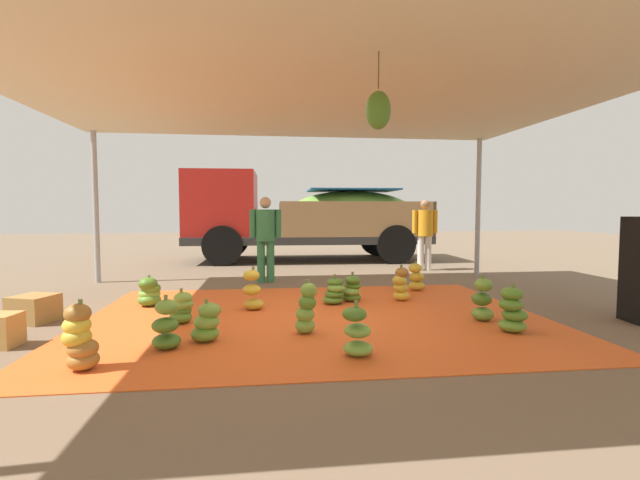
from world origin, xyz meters
name	(u,v)px	position (x,y,z in m)	size (l,w,h in m)	color
ground_plane	(298,281)	(0.00, 3.00, 0.00)	(40.00, 40.00, 0.00)	brown
tarp_orange	(316,317)	(0.00, 0.00, 0.01)	(5.75, 4.33, 0.01)	#E05B23
tent_canopy	(317,90)	(0.00, -0.09, 2.83)	(8.00, 7.00, 2.91)	#9EA0A5
banana_bunch_0	(352,289)	(0.65, 0.92, 0.19)	(0.36, 0.37, 0.44)	#518428
banana_bunch_1	(357,333)	(0.20, -1.58, 0.22)	(0.37, 0.37, 0.52)	#75A83D
banana_bunch_2	(80,339)	(-2.20, -1.65, 0.27)	(0.35, 0.32, 0.60)	#996628
banana_bunch_3	(416,278)	(1.91, 1.67, 0.22)	(0.34, 0.34, 0.50)	gold
banana_bunch_4	(512,311)	(2.09, -0.98, 0.24)	(0.42, 0.40, 0.55)	#60932D
banana_bunch_5	(401,285)	(1.38, 0.86, 0.24)	(0.33, 0.32, 0.55)	gold
banana_bunch_6	(207,323)	(-1.24, -0.92, 0.19)	(0.38, 0.36, 0.44)	#60932D
banana_bunch_7	(252,291)	(-0.81, 0.52, 0.26)	(0.30, 0.29, 0.59)	gold
banana_bunch_8	(166,327)	(-1.60, -1.16, 0.23)	(0.32, 0.36, 0.54)	#477523
banana_bunch_9	(334,292)	(0.36, 0.76, 0.18)	(0.39, 0.36, 0.43)	#518428
banana_bunch_10	(482,301)	(2.01, -0.45, 0.25)	(0.37, 0.37, 0.57)	#6B9E38
banana_bunch_11	(149,292)	(-2.28, 0.95, 0.20)	(0.44, 0.45, 0.44)	#518428
banana_bunch_12	(182,308)	(-1.64, -0.11, 0.19)	(0.36, 0.37, 0.42)	#518428
banana_bunch_13	(306,310)	(-0.19, -0.76, 0.27)	(0.32, 0.31, 0.60)	#75A83D
cargo_truck_main	(301,215)	(0.35, 6.70, 1.24)	(6.53, 2.63, 2.40)	#2D2D2D
worker_0	(425,229)	(2.99, 4.22, 0.94)	(0.59, 0.36, 1.61)	silver
worker_1	(266,233)	(-0.63, 2.92, 0.95)	(0.59, 0.36, 1.62)	#337A4C
crate_0	(34,309)	(-3.46, 0.20, 0.16)	(0.45, 0.44, 0.33)	olive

